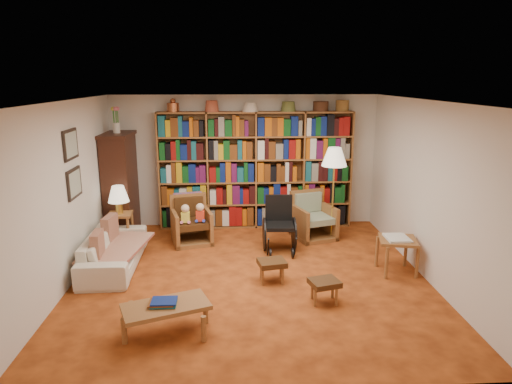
{
  "coord_description": "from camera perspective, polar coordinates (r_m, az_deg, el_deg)",
  "views": [
    {
      "loc": [
        -0.25,
        -6.11,
        2.79
      ],
      "look_at": [
        0.11,
        0.6,
        1.11
      ],
      "focal_mm": 32.0,
      "sensor_mm": 36.0,
      "label": 1
    }
  ],
  "objects": [
    {
      "name": "curio_cabinet",
      "position": [
        8.55,
        -16.58,
        1.03
      ],
      "size": [
        0.5,
        0.95,
        2.4
      ],
      "color": "#36160E",
      "rests_on": "floor"
    },
    {
      "name": "ceiling",
      "position": [
        6.12,
        -0.75,
        11.32
      ],
      "size": [
        5.0,
        5.0,
        0.0
      ],
      "primitive_type": "plane",
      "rotation": [
        3.14,
        0.0,
        0.0
      ],
      "color": "white",
      "rests_on": "wall_back"
    },
    {
      "name": "footstool_b",
      "position": [
        5.97,
        8.55,
        -11.33
      ],
      "size": [
        0.43,
        0.39,
        0.3
      ],
      "color": "#432911",
      "rests_on": "floor"
    },
    {
      "name": "framed_pictures",
      "position": [
        6.88,
        -21.97,
        3.26
      ],
      "size": [
        0.03,
        0.52,
        0.97
      ],
      "color": "black",
      "rests_on": "wall_left"
    },
    {
      "name": "side_table_lamp",
      "position": [
        8.07,
        -16.59,
        -3.63
      ],
      "size": [
        0.42,
        0.42,
        0.58
      ],
      "color": "brown",
      "rests_on": "floor"
    },
    {
      "name": "armchair_sage",
      "position": [
        8.3,
        7.14,
        -3.46
      ],
      "size": [
        0.87,
        0.87,
        0.82
      ],
      "color": "brown",
      "rests_on": "floor"
    },
    {
      "name": "wall_front",
      "position": [
        3.93,
        0.84,
        -9.03
      ],
      "size": [
        5.0,
        0.0,
        5.0
      ],
      "primitive_type": "plane",
      "rotation": [
        -1.57,
        0.0,
        0.0
      ],
      "color": "silver",
      "rests_on": "floor"
    },
    {
      "name": "sofa",
      "position": [
        7.27,
        -17.34,
        -6.96
      ],
      "size": [
        1.82,
        0.74,
        0.53
      ],
      "primitive_type": "imported",
      "rotation": [
        0.0,
        0.0,
        1.59
      ],
      "color": "beige",
      "rests_on": "floor"
    },
    {
      "name": "cushion_right",
      "position": [
        6.93,
        -19.19,
        -6.52
      ],
      "size": [
        0.14,
        0.39,
        0.38
      ],
      "primitive_type": "cube",
      "rotation": [
        0.0,
        0.0,
        0.06
      ],
      "color": "maroon",
      "rests_on": "sofa"
    },
    {
      "name": "footstool_a",
      "position": [
        6.46,
        2.01,
        -9.02
      ],
      "size": [
        0.43,
        0.38,
        0.32
      ],
      "color": "#432911",
      "rests_on": "floor"
    },
    {
      "name": "floor_lamp",
      "position": [
        7.94,
        9.76,
        3.89
      ],
      "size": [
        0.44,
        0.44,
        1.65
      ],
      "color": "gold",
      "rests_on": "floor"
    },
    {
      "name": "wheelchair",
      "position": [
        7.57,
        2.94,
        -4.27
      ],
      "size": [
        0.52,
        0.73,
        0.92
      ],
      "color": "black",
      "rests_on": "floor"
    },
    {
      "name": "armchair_leather",
      "position": [
        8.07,
        -8.0,
        -3.79
      ],
      "size": [
        0.81,
        0.83,
        0.82
      ],
      "color": "brown",
      "rests_on": "floor"
    },
    {
      "name": "cushion_left",
      "position": [
        7.56,
        -17.76,
        -4.69
      ],
      "size": [
        0.18,
        0.42,
        0.41
      ],
      "primitive_type": "cube",
      "rotation": [
        0.0,
        0.0,
        -0.12
      ],
      "color": "maroon",
      "rests_on": "sofa"
    },
    {
      "name": "wall_back",
      "position": [
        8.74,
        -1.4,
        3.88
      ],
      "size": [
        5.0,
        0.0,
        5.0
      ],
      "primitive_type": "plane",
      "rotation": [
        1.57,
        0.0,
        0.0
      ],
      "color": "silver",
      "rests_on": "floor"
    },
    {
      "name": "floor",
      "position": [
        6.72,
        -0.68,
        -10.51
      ],
      "size": [
        5.0,
        5.0,
        0.0
      ],
      "primitive_type": "plane",
      "color": "#BD561D",
      "rests_on": "ground"
    },
    {
      "name": "wall_left",
      "position": [
        6.68,
        -22.65,
        -0.39
      ],
      "size": [
        0.0,
        5.0,
        5.0
      ],
      "primitive_type": "plane",
      "rotation": [
        1.57,
        0.0,
        1.57
      ],
      "color": "silver",
      "rests_on": "floor"
    },
    {
      "name": "coffee_table",
      "position": [
        5.33,
        -11.2,
        -14.06
      ],
      "size": [
        1.05,
        0.78,
        0.4
      ],
      "color": "brown",
      "rests_on": "floor"
    },
    {
      "name": "bookshelf",
      "position": [
        8.6,
        -0.03,
        3.17
      ],
      "size": [
        3.6,
        0.3,
        2.42
      ],
      "color": "brown",
      "rests_on": "floor"
    },
    {
      "name": "table_lamp",
      "position": [
        7.94,
        -16.83,
        -0.34
      ],
      "size": [
        0.35,
        0.35,
        0.47
      ],
      "color": "gold",
      "rests_on": "side_table_lamp"
    },
    {
      "name": "sofa_throw",
      "position": [
        7.25,
        -16.97,
        -6.7
      ],
      "size": [
        0.93,
        1.46,
        0.04
      ],
      "primitive_type": "cube",
      "rotation": [
        0.0,
        0.0,
        -0.15
      ],
      "color": "beige",
      "rests_on": "sofa"
    },
    {
      "name": "side_table_papers",
      "position": [
        7.0,
        17.27,
        -6.22
      ],
      "size": [
        0.62,
        0.62,
        0.55
      ],
      "color": "brown",
      "rests_on": "floor"
    },
    {
      "name": "wall_right",
      "position": [
        6.87,
        20.6,
        0.17
      ],
      "size": [
        0.0,
        5.0,
        5.0
      ],
      "primitive_type": "plane",
      "rotation": [
        1.57,
        0.0,
        -1.57
      ],
      "color": "silver",
      "rests_on": "floor"
    }
  ]
}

